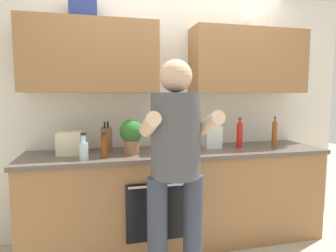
# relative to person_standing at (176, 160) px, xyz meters

# --- Properties ---
(ground_plane) EXTENTS (12.00, 12.00, 0.00)m
(ground_plane) POSITION_rel_person_standing_xyz_m (0.23, 0.73, -0.98)
(ground_plane) COLOR #B2A893
(back_wall_unit) EXTENTS (4.00, 0.38, 2.50)m
(back_wall_unit) POSITION_rel_person_standing_xyz_m (0.23, 1.00, 0.52)
(back_wall_unit) COLOR silver
(back_wall_unit) RESTS_ON ground
(counter) EXTENTS (2.84, 0.67, 0.90)m
(counter) POSITION_rel_person_standing_xyz_m (0.23, 0.73, -0.53)
(counter) COLOR olive
(counter) RESTS_ON ground
(person_standing) EXTENTS (0.49, 0.45, 1.66)m
(person_standing) POSITION_rel_person_standing_xyz_m (0.00, 0.00, 0.00)
(person_standing) COLOR #383D4C
(person_standing) RESTS_ON ground
(bottle_hotsauce) EXTENTS (0.06, 0.06, 0.30)m
(bottle_hotsauce) POSITION_rel_person_standing_xyz_m (0.87, 0.75, 0.05)
(bottle_hotsauce) COLOR red
(bottle_hotsauce) RESTS_ON counter
(bottle_vinegar) EXTENTS (0.06, 0.06, 0.21)m
(bottle_vinegar) POSITION_rel_person_standing_xyz_m (-0.46, 0.56, 0.00)
(bottle_vinegar) COLOR brown
(bottle_vinegar) RESTS_ON counter
(bottle_water) EXTENTS (0.07, 0.07, 0.22)m
(bottle_water) POSITION_rel_person_standing_xyz_m (-0.63, 0.53, 0.00)
(bottle_water) COLOR silver
(bottle_water) RESTS_ON counter
(bottle_soy) EXTENTS (0.06, 0.06, 0.23)m
(bottle_soy) POSITION_rel_person_standing_xyz_m (0.13, 0.87, 0.01)
(bottle_soy) COLOR black
(bottle_soy) RESTS_ON counter
(bottle_syrup) EXTENTS (0.05, 0.05, 0.31)m
(bottle_syrup) POSITION_rel_person_standing_xyz_m (1.25, 0.73, 0.05)
(bottle_syrup) COLOR #8C4C14
(bottle_syrup) RESTS_ON counter
(cup_ceramic) EXTENTS (0.08, 0.08, 0.10)m
(cup_ceramic) POSITION_rel_person_standing_xyz_m (0.33, 0.76, -0.03)
(cup_ceramic) COLOR #BF4C47
(cup_ceramic) RESTS_ON counter
(knife_block) EXTENTS (0.10, 0.14, 0.28)m
(knife_block) POSITION_rel_person_standing_xyz_m (-0.44, 0.86, 0.03)
(knife_block) COLOR brown
(knife_block) RESTS_ON counter
(potted_herb) EXTENTS (0.21, 0.21, 0.31)m
(potted_herb) POSITION_rel_person_standing_xyz_m (-0.23, 0.68, 0.10)
(potted_herb) COLOR #9E6647
(potted_herb) RESTS_ON counter
(grocery_bag_produce) EXTENTS (0.17, 0.21, 0.22)m
(grocery_bag_produce) POSITION_rel_person_standing_xyz_m (0.60, 0.83, 0.03)
(grocery_bag_produce) COLOR silver
(grocery_bag_produce) RESTS_ON counter
(grocery_bag_rice) EXTENTS (0.23, 0.22, 0.20)m
(grocery_bag_rice) POSITION_rel_person_standing_xyz_m (-0.76, 0.81, 0.02)
(grocery_bag_rice) COLOR beige
(grocery_bag_rice) RESTS_ON counter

